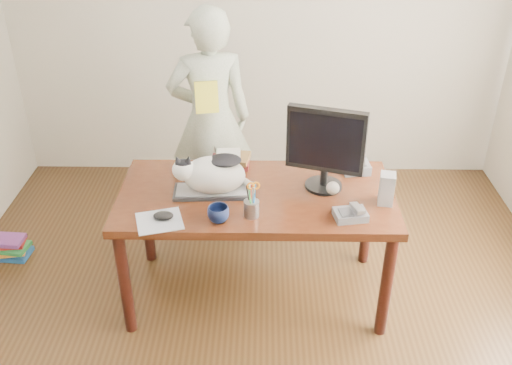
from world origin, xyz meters
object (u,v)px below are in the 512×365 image
object	(u,v)px
baseball	(333,188)
person	(210,120)
keyboard	(215,191)
coffee_mug	(218,214)
monitor	(326,145)
pen_cup	(252,207)
mouse	(163,216)
phone	(351,214)
book_stack	(231,159)
book_pile_b	(11,247)
calculator	(354,164)
cat	(211,173)
desk	(256,207)
speaker	(387,189)

from	to	relation	value
baseball	person	distance (m)	1.19
keyboard	baseball	bearing A→B (deg)	-2.13
coffee_mug	baseball	xyz separation A→B (m)	(0.64, 0.29, -0.01)
person	monitor	bearing A→B (deg)	120.88
keyboard	pen_cup	bearing A→B (deg)	-49.15
mouse	phone	world-z (taller)	phone
coffee_mug	book_stack	distance (m)	0.63
phone	book_pile_b	world-z (taller)	phone
pen_cup	calculator	size ratio (longest dim) A/B	0.91
cat	person	world-z (taller)	person
keyboard	coffee_mug	distance (m)	0.29
baseball	calculator	distance (m)	0.35
cat	pen_cup	xyz separation A→B (m)	(0.23, -0.23, -0.08)
monitor	book_pile_b	xyz separation A→B (m)	(-2.11, 0.29, -0.96)
desk	speaker	distance (m)	0.79
desk	book_pile_b	bearing A→B (deg)	171.03
book_stack	speaker	bearing A→B (deg)	-20.96
pen_cup	mouse	world-z (taller)	pen_cup
pen_cup	calculator	bearing A→B (deg)	40.79
pen_cup	person	distance (m)	1.18
mouse	baseball	xyz separation A→B (m)	(0.94, 0.28, 0.01)
monitor	coffee_mug	bearing A→B (deg)	-131.98
keyboard	book_stack	xyz separation A→B (m)	(0.07, 0.34, 0.03)
calculator	mouse	bearing A→B (deg)	-158.67
cat	pen_cup	bearing A→B (deg)	-46.93
coffee_mug	phone	distance (m)	0.72
baseball	desk	bearing A→B (deg)	169.57
monitor	book_pile_b	world-z (taller)	monitor
mouse	book_stack	distance (m)	0.70
keyboard	book_stack	bearing A→B (deg)	75.38
monitor	phone	distance (m)	0.42
calculator	baseball	bearing A→B (deg)	-124.89
keyboard	speaker	size ratio (longest dim) A/B	2.61
speaker	book_stack	world-z (taller)	speaker
book_stack	book_pile_b	size ratio (longest dim) A/B	0.97
mouse	person	size ratio (longest dim) A/B	0.08
book_stack	desk	bearing A→B (deg)	-52.59
speaker	book_stack	size ratio (longest dim) A/B	0.73
phone	book_stack	size ratio (longest dim) A/B	0.76
pen_cup	person	xyz separation A→B (m)	(-0.32, 1.13, 0.00)
coffee_mug	baseball	world-z (taller)	coffee_mug
phone	book_pile_b	size ratio (longest dim) A/B	0.74
speaker	baseball	bearing A→B (deg)	172.95
speaker	calculator	distance (m)	0.42
keyboard	coffee_mug	world-z (taller)	coffee_mug
mouse	calculator	distance (m)	1.25
book_stack	cat	bearing A→B (deg)	-99.72
phone	baseball	world-z (taller)	phone
book_stack	person	world-z (taller)	person
pen_cup	phone	distance (m)	0.54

